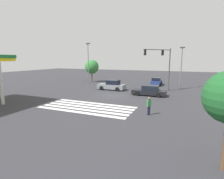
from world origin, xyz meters
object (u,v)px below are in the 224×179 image
object	(u,v)px
traffic_signal_mast	(163,61)
car_1	(156,82)
car_2	(149,91)
street_light_pole_a	(88,60)
car_0	(112,85)
pedestrian	(149,105)
tree_corner_b	(92,67)
street_light_pole_b	(181,64)

from	to	relation	value
traffic_signal_mast	car_1	xyz separation A→B (m)	(-1.87, 6.91, -4.19)
car_2	traffic_signal_mast	bearing A→B (deg)	-105.46
car_1	street_light_pole_a	xyz separation A→B (m)	(-13.86, -3.64, 4.39)
car_0	street_light_pole_a	world-z (taller)	street_light_pole_a
car_0	car_2	distance (m)	7.30
pedestrian	tree_corner_b	size ratio (longest dim) A/B	0.34
car_1	tree_corner_b	world-z (taller)	tree_corner_b
pedestrian	street_light_pole_a	bearing A→B (deg)	0.81
car_0	car_1	distance (m)	10.76
street_light_pole_a	street_light_pole_b	bearing A→B (deg)	1.27
traffic_signal_mast	car_1	size ratio (longest dim) A/B	1.47
traffic_signal_mast	street_light_pole_b	distance (m)	4.62
car_1	tree_corner_b	bearing A→B (deg)	91.32
traffic_signal_mast	street_light_pole_b	bearing A→B (deg)	-171.93
car_1	tree_corner_b	size ratio (longest dim) A/B	0.93
car_0	street_light_pole_a	size ratio (longest dim) A/B	0.55
traffic_signal_mast	car_1	bearing A→B (deg)	-119.83
pedestrian	street_light_pole_b	distance (m)	17.52
car_0	car_2	xyz separation A→B (m)	(6.92, -2.31, -0.08)
car_2	street_light_pole_b	size ratio (longest dim) A/B	0.66
pedestrian	tree_corner_b	bearing A→B (deg)	-2.42
car_0	pedestrian	size ratio (longest dim) A/B	2.71
traffic_signal_mast	street_light_pole_b	size ratio (longest dim) A/B	0.95
street_light_pole_a	street_light_pole_b	world-z (taller)	street_light_pole_a
car_0	tree_corner_b	xyz separation A→B (m)	(-8.47, 8.08, 2.73)
car_0	street_light_pole_b	size ratio (longest dim) A/B	0.64
traffic_signal_mast	street_light_pole_b	world-z (taller)	street_light_pole_b
traffic_signal_mast	street_light_pole_a	xyz separation A→B (m)	(-15.73, 3.27, 0.19)
car_0	tree_corner_b	bearing A→B (deg)	-43.57
street_light_pole_a	car_0	bearing A→B (deg)	-33.90
traffic_signal_mast	street_light_pole_a	bearing A→B (deg)	-56.73
car_1	pedestrian	size ratio (longest dim) A/B	2.73
car_2	tree_corner_b	xyz separation A→B (m)	(-15.39, 10.39, 2.82)
car_1	street_light_pole_a	bearing A→B (deg)	103.34
car_2	tree_corner_b	distance (m)	18.79
car_2	street_light_pole_a	bearing A→B (deg)	-26.86
car_2	tree_corner_b	size ratio (longest dim) A/B	0.95
traffic_signal_mast	street_light_pole_a	world-z (taller)	street_light_pole_a
pedestrian	car_2	bearing A→B (deg)	-32.96
car_1	car_2	size ratio (longest dim) A/B	0.98
car_2	street_light_pole_b	xyz separation A→B (m)	(3.94, 7.86, 3.76)
car_0	tree_corner_b	size ratio (longest dim) A/B	0.92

